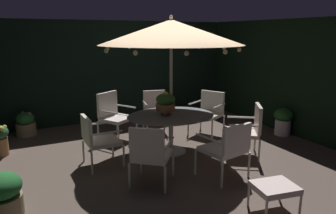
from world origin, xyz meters
TOP-DOWN VIEW (x-y plane):
  - ground_plane at (0.00, 0.00)m, footprint 6.86×6.48m
  - hedge_backdrop_rear at (0.00, 3.09)m, footprint 6.86×0.30m
  - hedge_backdrop_right at (3.28, 0.00)m, footprint 0.30×6.48m
  - patio_dining_table at (0.17, 0.15)m, footprint 1.71×1.42m
  - patio_umbrella at (0.17, 0.15)m, footprint 2.64×2.64m
  - centerpiece_planter at (0.05, 0.15)m, footprint 0.36×0.36m
  - patio_chair_north at (1.37, -0.67)m, footprint 0.83×0.83m
  - patio_chair_northeast at (1.47, 0.79)m, footprint 0.80×0.83m
  - patio_chair_east at (0.49, 1.56)m, footprint 0.68×0.68m
  - patio_chair_southeast at (-0.59, 1.39)m, footprint 0.85×0.84m
  - patio_chair_south at (-1.28, 0.13)m, footprint 0.59×0.65m
  - patio_chair_southwest at (-0.76, -0.97)m, footprint 0.81×0.82m
  - patio_chair_west at (0.43, -1.28)m, footprint 0.76×0.73m
  - ottoman_footrest at (0.39, -2.34)m, footprint 0.60×0.52m
  - potted_plant_front_corner at (-2.30, 2.54)m, footprint 0.43×0.43m
  - potted_plant_back_right at (1.17, 2.53)m, footprint 0.62×0.62m
  - potted_plant_back_left at (2.93, -0.05)m, footprint 0.42×0.42m
  - potted_plant_back_center at (-2.75, -0.89)m, footprint 0.49×0.49m

SIDE VIEW (x-z plane):
  - ground_plane at x=0.00m, z-range -0.02..0.00m
  - potted_plant_front_corner at x=-2.30m, z-range -0.01..0.53m
  - potted_plant_back_center at x=-2.75m, z-range 0.01..0.59m
  - ottoman_footrest at x=0.39m, z-range 0.13..0.51m
  - potted_plant_back_left at x=2.93m, z-range 0.03..0.65m
  - potted_plant_back_right at x=1.17m, z-range 0.02..0.68m
  - patio_chair_south at x=-1.28m, z-range 0.08..0.98m
  - patio_chair_west at x=0.43m, z-range 0.08..1.00m
  - patio_chair_east at x=0.49m, z-range 0.07..1.01m
  - patio_chair_southwest at x=-0.76m, z-range 0.07..1.03m
  - patio_chair_north at x=1.37m, z-range 0.06..1.05m
  - patio_chair_northeast at x=1.47m, z-range 0.08..1.06m
  - patio_chair_southeast at x=-0.59m, z-range 0.07..1.10m
  - patio_dining_table at x=0.17m, z-range 0.25..1.01m
  - centerpiece_planter at x=0.05m, z-range 0.78..1.23m
  - hedge_backdrop_rear at x=0.00m, z-range 0.00..2.59m
  - hedge_backdrop_right at x=3.28m, z-range 0.00..2.59m
  - patio_umbrella at x=0.17m, z-range 0.99..3.57m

